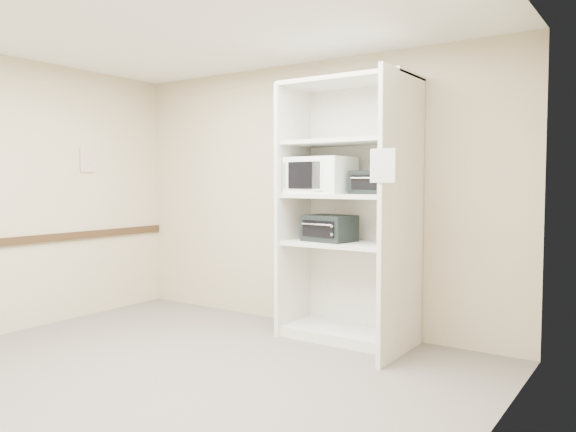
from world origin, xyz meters
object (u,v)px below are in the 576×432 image
Objects in this scene: microwave at (321,175)px; toaster_oven_upper at (373,182)px; shelving_unit at (353,220)px; toaster_oven_lower at (329,228)px.

microwave reaches higher than toaster_oven_upper.
toaster_oven_upper is at bearing 9.15° from shelving_unit.
shelving_unit reaches higher than toaster_oven_lower.
microwave is at bearing -164.95° from toaster_oven_lower.
shelving_unit is 4.22× the size of microwave.
microwave is at bearing -175.81° from toaster_oven_upper.
toaster_oven_lower is (0.09, 0.01, -0.50)m from microwave.
shelving_unit is 5.43× the size of toaster_oven_lower.
toaster_oven_upper is (0.19, 0.03, 0.34)m from shelving_unit.
toaster_oven_upper reaches higher than toaster_oven_lower.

